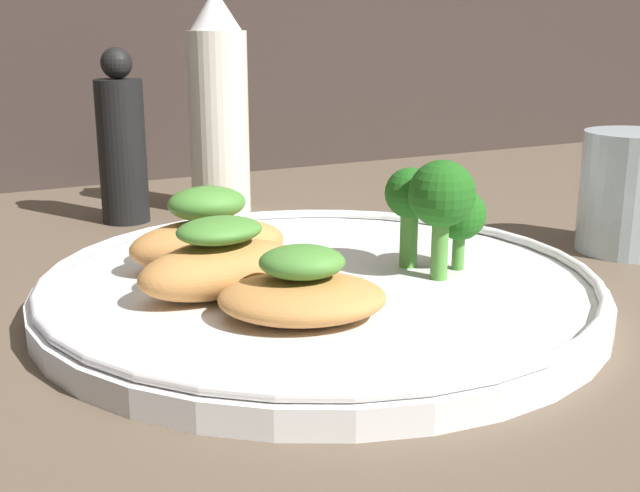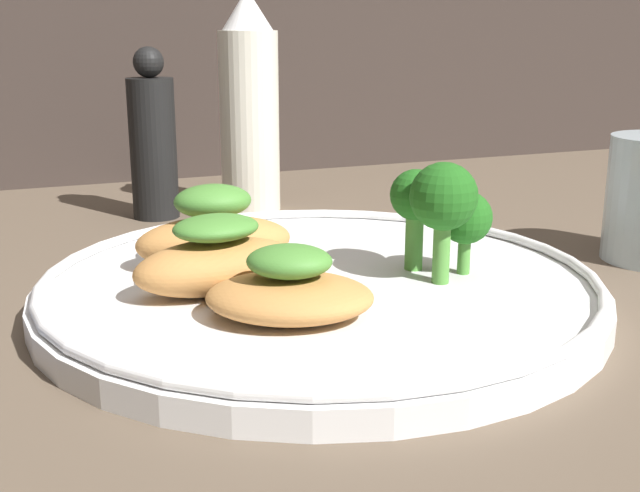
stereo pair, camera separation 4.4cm
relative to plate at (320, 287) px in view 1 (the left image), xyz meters
The scene contains 9 objects.
ground_plane 1.49cm from the plate, ahead, with size 180.00×180.00×1.00cm, color brown.
plate is the anchor object (origin of this frame).
grilled_meat_front 6.32cm from the plate, 125.62° to the right, with size 10.06×9.03×3.66cm.
grilled_meat_middle 6.28cm from the plate, behind, with size 9.49×5.45×4.25cm.
grilled_meat_back 7.28cm from the plate, 134.18° to the left, with size 9.55×5.30×4.91cm.
broccoli_bunch 8.22cm from the plate, 15.74° to the right, with size 5.48×6.13×6.77cm.
sauce_bottle 26.07cm from the plate, 82.12° to the left, with size 4.91×4.91×18.06cm.
pepper_grinder 25.66cm from the plate, 100.78° to the left, with size 3.72×3.72×13.64cm.
drinking_glass 24.34cm from the plate, ahead, with size 6.96×6.96×8.31cm.
Camera 1 is at (-19.74, -38.04, 15.28)cm, focal length 45.00 mm.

